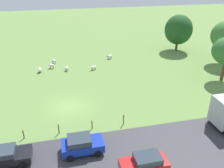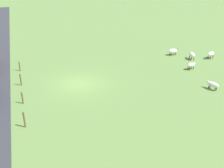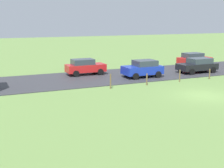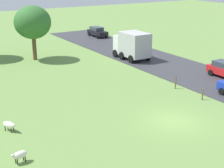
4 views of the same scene
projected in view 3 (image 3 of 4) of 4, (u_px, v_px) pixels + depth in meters
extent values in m
plane|color=#6B8E47|center=(204.00, 96.00, 23.86)|extent=(160.00, 160.00, 0.00)
cube|color=#38383D|center=(140.00, 74.00, 32.91)|extent=(8.00, 80.00, 0.06)
cylinder|color=brown|center=(210.00, 74.00, 30.28)|extent=(0.12, 0.12, 1.00)
cylinder|color=brown|center=(180.00, 76.00, 28.89)|extent=(0.12, 0.12, 1.15)
cylinder|color=brown|center=(147.00, 79.00, 27.52)|extent=(0.12, 0.12, 1.04)
cylinder|color=brown|center=(110.00, 81.00, 26.12)|extent=(0.12, 0.12, 1.24)
cube|color=#1933B2|center=(142.00, 70.00, 30.99)|extent=(1.99, 3.86, 0.79)
cube|color=#333D47|center=(145.00, 63.00, 30.96)|extent=(1.75, 2.12, 0.56)
cylinder|color=black|center=(136.00, 76.00, 29.68)|extent=(0.22, 0.64, 0.64)
cylinder|color=black|center=(126.00, 73.00, 31.47)|extent=(0.22, 0.64, 0.64)
cylinder|color=black|center=(158.00, 74.00, 30.67)|extent=(0.22, 0.64, 0.64)
cylinder|color=black|center=(148.00, 71.00, 32.46)|extent=(0.22, 0.64, 0.64)
cube|color=red|center=(86.00, 68.00, 32.33)|extent=(1.75, 4.03, 0.75)
cube|color=#333D47|center=(83.00, 62.00, 32.07)|extent=(1.54, 2.22, 0.56)
cylinder|color=black|center=(95.00, 69.00, 33.70)|extent=(0.22, 0.64, 0.64)
cylinder|color=black|center=(101.00, 72.00, 32.14)|extent=(0.22, 0.64, 0.64)
cylinder|color=black|center=(71.00, 71.00, 32.67)|extent=(0.22, 0.64, 0.64)
cylinder|color=black|center=(76.00, 74.00, 31.11)|extent=(0.22, 0.64, 0.64)
cube|color=red|center=(195.00, 60.00, 38.04)|extent=(1.87, 4.02, 0.75)
cube|color=#333D47|center=(193.00, 55.00, 37.79)|extent=(1.64, 2.21, 0.56)
cylinder|color=black|center=(198.00, 62.00, 39.47)|extent=(0.22, 0.64, 0.64)
cylinder|color=black|center=(208.00, 64.00, 37.80)|extent=(0.22, 0.64, 0.64)
cylinder|color=black|center=(181.00, 63.00, 38.44)|extent=(0.22, 0.64, 0.64)
cylinder|color=black|center=(190.00, 65.00, 36.77)|extent=(0.22, 0.64, 0.64)
cube|color=black|center=(197.00, 66.00, 33.59)|extent=(1.89, 4.31, 0.67)
cube|color=#333D47|center=(200.00, 61.00, 33.59)|extent=(1.66, 2.37, 0.56)
cylinder|color=black|center=(192.00, 72.00, 32.26)|extent=(0.22, 0.64, 0.64)
cylinder|color=black|center=(181.00, 69.00, 33.95)|extent=(0.22, 0.64, 0.64)
cylinder|color=black|center=(213.00, 70.00, 33.37)|extent=(0.22, 0.64, 0.64)
cylinder|color=black|center=(201.00, 67.00, 35.06)|extent=(0.22, 0.64, 0.64)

